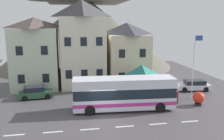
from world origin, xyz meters
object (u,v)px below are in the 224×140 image
(transit_bus, at_px, (124,94))
(pedestrian_00, at_px, (153,93))
(townhouse_00, at_px, (36,53))
(public_bench, at_px, (140,86))
(parked_car_03, at_px, (155,86))
(pedestrian_01, at_px, (177,96))
(bus_shelter, at_px, (142,71))
(parked_car_01, at_px, (193,85))
(parked_car_00, at_px, (36,92))
(hilltop_castle, at_px, (85,27))
(pedestrian_02, at_px, (169,93))
(townhouse_01, at_px, (82,44))
(harbour_buoy, at_px, (199,98))
(townhouse_02, at_px, (126,53))
(flagpole, at_px, (194,63))

(transit_bus, xyz_separation_m, pedestrian_00, (3.88, 2.13, -0.77))
(townhouse_00, height_order, public_bench, townhouse_00)
(parked_car_03, height_order, public_bench, parked_car_03)
(transit_bus, height_order, pedestrian_01, transit_bus)
(bus_shelter, xyz_separation_m, parked_car_01, (7.39, 0.91, -2.40))
(townhouse_00, height_order, bus_shelter, townhouse_00)
(parked_car_00, height_order, parked_car_03, parked_car_03)
(hilltop_castle, height_order, pedestrian_00, hilltop_castle)
(parked_car_03, bearing_deg, townhouse_00, 163.47)
(pedestrian_02, distance_m, public_bench, 5.09)
(townhouse_00, height_order, pedestrian_01, townhouse_00)
(townhouse_01, bearing_deg, hilltop_castle, 84.52)
(parked_car_03, distance_m, harbour_buoy, 6.33)
(bus_shelter, xyz_separation_m, parked_car_03, (2.11, 1.08, -2.36))
(townhouse_01, xyz_separation_m, public_bench, (7.24, -3.69, -5.38))
(hilltop_castle, bearing_deg, townhouse_01, -95.48)
(parked_car_01, height_order, parked_car_03, parked_car_03)
(transit_bus, bearing_deg, parked_car_03, 49.41)
(townhouse_02, bearing_deg, parked_car_01, -35.63)
(bus_shelter, relative_size, pedestrian_02, 2.55)
(bus_shelter, height_order, parked_car_03, bus_shelter)
(parked_car_01, bearing_deg, townhouse_02, -27.92)
(townhouse_02, bearing_deg, public_bench, -77.14)
(parked_car_01, xyz_separation_m, pedestrian_02, (-4.87, -3.27, 0.19))
(pedestrian_01, bearing_deg, bus_shelter, 128.76)
(pedestrian_01, height_order, pedestrian_02, pedestrian_01)
(flagpole, bearing_deg, townhouse_01, 145.70)
(transit_bus, distance_m, public_bench, 7.78)
(pedestrian_00, bearing_deg, parked_car_03, 67.19)
(transit_bus, distance_m, harbour_buoy, 8.20)
(parked_car_03, relative_size, public_bench, 2.66)
(pedestrian_02, bearing_deg, parked_car_00, 167.10)
(townhouse_02, bearing_deg, parked_car_03, -65.47)
(townhouse_02, height_order, pedestrian_02, townhouse_02)
(public_bench, bearing_deg, townhouse_01, 152.97)
(bus_shelter, height_order, public_bench, bus_shelter)
(townhouse_00, relative_size, pedestrian_00, 5.94)
(flagpole, bearing_deg, harbour_buoy, -102.31)
(pedestrian_01, distance_m, pedestrian_02, 1.38)
(hilltop_castle, distance_m, pedestrian_02, 27.21)
(pedestrian_02, bearing_deg, parked_car_01, 33.90)
(townhouse_02, bearing_deg, pedestrian_01, -72.01)
(transit_bus, relative_size, pedestrian_00, 6.55)
(parked_car_01, bearing_deg, parked_car_00, 7.25)
(transit_bus, bearing_deg, pedestrian_01, 10.00)
(pedestrian_00, bearing_deg, hilltop_castle, 102.91)
(flagpole, bearing_deg, townhouse_00, 154.88)
(townhouse_02, xyz_separation_m, harbour_buoy, (5.33, -11.00, -3.51))
(hilltop_castle, bearing_deg, pedestrian_00, -77.09)
(parked_car_03, xyz_separation_m, public_bench, (-1.51, 1.26, -0.23))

